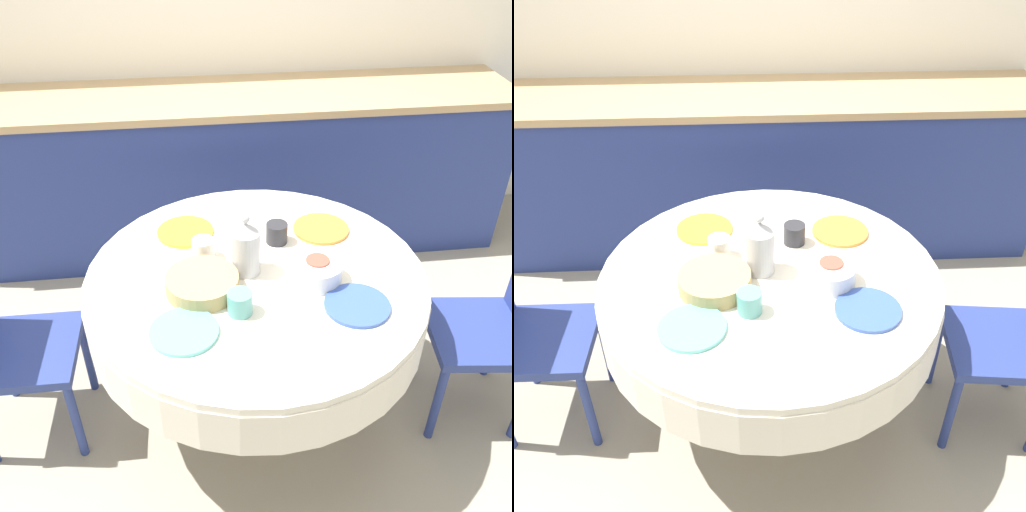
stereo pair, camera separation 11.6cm
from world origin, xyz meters
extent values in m
plane|color=#9E937F|center=(0.00, 0.00, 0.00)|extent=(12.00, 12.00, 0.00)
cube|color=silver|center=(0.00, 1.67, 1.30)|extent=(7.00, 0.05, 2.60)
cube|color=navy|center=(0.00, 1.34, 0.45)|extent=(3.20, 0.60, 0.91)
cube|color=tan|center=(0.00, 1.34, 0.93)|extent=(3.24, 0.64, 0.04)
cylinder|color=brown|center=(0.00, 0.00, 0.02)|extent=(0.44, 0.44, 0.04)
cylinder|color=brown|center=(0.00, 0.00, 0.28)|extent=(0.11, 0.11, 0.49)
cylinder|color=silver|center=(0.00, 0.00, 0.62)|extent=(1.29, 1.29, 0.18)
cylinder|color=silver|center=(0.00, 0.00, 0.72)|extent=(1.28, 1.28, 0.03)
cube|color=navy|center=(0.90, -0.11, 0.43)|extent=(0.44, 0.44, 0.04)
cylinder|color=navy|center=(0.71, -0.26, 0.20)|extent=(0.04, 0.04, 0.41)
cylinder|color=navy|center=(0.75, 0.09, 0.20)|extent=(0.04, 0.04, 0.41)
cylinder|color=navy|center=(1.10, 0.05, 0.20)|extent=(0.04, 0.04, 0.41)
cube|color=navy|center=(-0.91, 0.01, 0.43)|extent=(0.40, 0.40, 0.04)
cylinder|color=navy|center=(-0.73, 0.18, 0.20)|extent=(0.04, 0.04, 0.41)
cylinder|color=navy|center=(-0.73, -0.17, 0.20)|extent=(0.04, 0.04, 0.41)
cylinder|color=navy|center=(-1.08, 0.19, 0.20)|extent=(0.04, 0.04, 0.41)
cylinder|color=#60BCB7|center=(-0.27, -0.29, 0.75)|extent=(0.23, 0.23, 0.01)
cylinder|color=#5BA39E|center=(-0.08, -0.21, 0.78)|extent=(0.09, 0.09, 0.08)
cylinder|color=#3856AD|center=(0.32, -0.23, 0.75)|extent=(0.23, 0.23, 0.01)
cylinder|color=#CC4C3D|center=(0.22, -0.05, 0.78)|extent=(0.09, 0.09, 0.08)
cylinder|color=yellow|center=(-0.26, 0.31, 0.75)|extent=(0.23, 0.23, 0.01)
cylinder|color=white|center=(-0.19, 0.12, 0.78)|extent=(0.09, 0.09, 0.08)
cylinder|color=orange|center=(0.30, 0.26, 0.75)|extent=(0.23, 0.23, 0.01)
cylinder|color=#28282D|center=(0.11, 0.20, 0.78)|extent=(0.09, 0.09, 0.08)
cylinder|color=#B2B2B7|center=(-0.04, 0.02, 0.83)|extent=(0.11, 0.11, 0.18)
cone|color=#B2B2B7|center=(-0.04, 0.02, 0.93)|extent=(0.10, 0.10, 0.04)
sphere|color=#B2B2B7|center=(-0.04, 0.02, 0.97)|extent=(0.03, 0.03, 0.03)
cylinder|color=tan|center=(-0.20, -0.08, 0.77)|extent=(0.26, 0.26, 0.06)
cylinder|color=silver|center=(0.21, -0.06, 0.78)|extent=(0.19, 0.19, 0.08)
camera|label=1|loc=(-0.21, -1.68, 2.04)|focal=40.00mm
camera|label=2|loc=(-0.09, -1.69, 2.04)|focal=40.00mm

